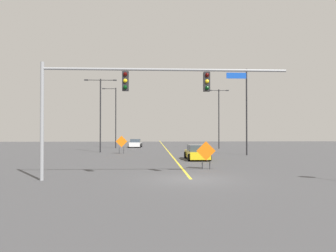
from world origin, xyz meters
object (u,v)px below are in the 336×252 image
at_px(street_lamp_near_left, 219,114).
at_px(construction_sign_right_lane, 206,152).
at_px(street_lamp_far_right, 100,109).
at_px(street_lamp_mid_left, 246,108).
at_px(traffic_signal_assembly, 129,90).
at_px(street_lamp_mid_right, 115,115).
at_px(car_white_approaching, 135,143).
at_px(construction_sign_right_shoulder, 122,142).
at_px(car_yellow_distant, 197,152).

distance_m(street_lamp_near_left, construction_sign_right_lane, 26.81).
height_order(street_lamp_far_right, street_lamp_mid_left, street_lamp_mid_left).
relative_size(traffic_signal_assembly, street_lamp_mid_left, 1.42).
height_order(street_lamp_mid_right, car_white_approaching, street_lamp_mid_right).
bearing_deg(construction_sign_right_shoulder, street_lamp_far_right, 138.28).
bearing_deg(car_white_approaching, street_lamp_far_right, -106.34).
bearing_deg(construction_sign_right_lane, construction_sign_right_shoulder, 114.69).
bearing_deg(street_lamp_far_right, car_white_approaching, 73.66).
bearing_deg(car_yellow_distant, street_lamp_far_right, 134.41).
height_order(street_lamp_far_right, street_lamp_near_left, street_lamp_far_right).
bearing_deg(construction_sign_right_lane, car_yellow_distant, 86.70).
bearing_deg(car_white_approaching, street_lamp_mid_left, -54.43).
xyz_separation_m(street_lamp_mid_left, construction_sign_right_shoulder, (-13.72, 2.86, -3.81)).
height_order(construction_sign_right_lane, car_yellow_distant, construction_sign_right_lane).
distance_m(street_lamp_mid_left, construction_sign_right_shoulder, 14.53).
height_order(street_lamp_mid_left, street_lamp_mid_right, street_lamp_mid_left).
height_order(street_lamp_far_right, car_yellow_distant, street_lamp_far_right).
xyz_separation_m(traffic_signal_assembly, street_lamp_near_left, (11.21, 30.42, 0.28)).
xyz_separation_m(traffic_signal_assembly, street_lamp_far_right, (-5.08, 22.85, 0.47)).
relative_size(construction_sign_right_shoulder, construction_sign_right_lane, 1.09).
relative_size(street_lamp_mid_left, construction_sign_right_shoulder, 4.51).
xyz_separation_m(street_lamp_far_right, construction_sign_right_shoulder, (2.82, -2.51, -4.01)).
bearing_deg(construction_sign_right_lane, car_white_approaching, 101.62).
height_order(traffic_signal_assembly, street_lamp_far_right, street_lamp_far_right).
height_order(traffic_signal_assembly, street_lamp_mid_right, street_lamp_mid_right).
height_order(street_lamp_mid_left, street_lamp_near_left, street_lamp_mid_left).
xyz_separation_m(construction_sign_right_lane, car_white_approaching, (-6.33, 30.79, -0.57)).
xyz_separation_m(traffic_signal_assembly, street_lamp_mid_right, (-4.45, 33.01, 0.26)).
xyz_separation_m(street_lamp_near_left, street_lamp_mid_right, (-15.66, 2.59, -0.02)).
xyz_separation_m(street_lamp_mid_left, street_lamp_near_left, (-0.26, 12.95, 0.00)).
distance_m(construction_sign_right_lane, car_yellow_distant, 7.55).
bearing_deg(car_white_approaching, construction_sign_right_lane, -78.38).
bearing_deg(street_lamp_mid_right, traffic_signal_assembly, -82.32).
distance_m(street_lamp_near_left, car_white_approaching, 14.29).
relative_size(traffic_signal_assembly, construction_sign_right_shoulder, 6.39).
distance_m(construction_sign_right_shoulder, car_yellow_distant, 11.20).
height_order(street_lamp_mid_left, car_yellow_distant, street_lamp_mid_left).
bearing_deg(street_lamp_far_right, street_lamp_mid_left, -17.99).
height_order(street_lamp_mid_right, construction_sign_right_lane, street_lamp_mid_right).
bearing_deg(construction_sign_right_lane, street_lamp_mid_right, 108.34).
distance_m(street_lamp_mid_left, car_yellow_distant, 9.23).
relative_size(construction_sign_right_lane, car_white_approaching, 0.47).
height_order(street_lamp_near_left, street_lamp_mid_right, street_lamp_mid_right).
relative_size(car_yellow_distant, car_white_approaching, 1.09).
relative_size(street_lamp_far_right, street_lamp_mid_right, 0.97).
bearing_deg(street_lamp_far_right, construction_sign_right_lane, -61.14).
xyz_separation_m(street_lamp_mid_right, construction_sign_right_shoulder, (2.19, -12.68, -3.79)).
distance_m(traffic_signal_assembly, street_lamp_near_left, 32.42).
distance_m(traffic_signal_assembly, car_white_approaching, 35.72).
relative_size(street_lamp_far_right, construction_sign_right_shoulder, 4.33).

